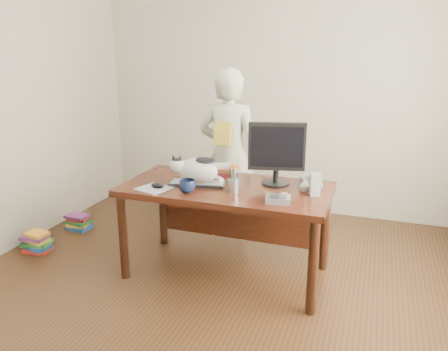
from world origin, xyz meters
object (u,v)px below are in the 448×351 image
Objects in this scene: book_stack at (223,171)px; person at (229,156)px; monitor at (277,150)px; baseball at (305,187)px; book_pile_a at (37,242)px; mouse at (158,185)px; coffee_mug at (187,186)px; speaker at (315,184)px; pen_cup at (233,185)px; phone at (278,199)px; keyboard at (198,183)px; calculator at (312,181)px; book_pile_b at (78,222)px; cat at (196,169)px; desk at (229,201)px.

book_stack is 0.18× the size of person.
baseball is at bearing -34.35° from monitor.
mouse is at bearing -1.18° from book_pile_a.
coffee_mug reaches higher than mouse.
speaker is at bearing -36.45° from monitor.
pen_cup is at bearing 111.07° from person.
phone reaches higher than book_pile_a.
speaker is (0.32, -0.14, -0.20)m from monitor.
calculator is (0.84, 0.30, 0.02)m from keyboard.
book_pile_b is (0.03, 0.55, -0.02)m from book_pile_a.
monitor is 1.91× the size of book_pile_b.
calculator is at bearing 9.32° from cat.
cat is 0.20m from coffee_mug.
baseball is (0.82, 0.30, -0.01)m from coffee_mug.
mouse is at bearing -142.11° from book_stack.
baseball is (0.83, 0.11, -0.09)m from cat.
speaker reaches higher than keyboard.
book_pile_a is (-1.53, -0.91, -0.72)m from person.
cat is at bearing 156.59° from phone.
cat is at bearing -172.43° from baseball.
monitor is 1.83× the size of book_pile_a.
book_stack is at bearing 60.33° from cat.
desk is 0.58m from phone.
calculator is at bearing -2.20° from book_pile_b.
book_stack reaches higher than mouse.
cat is 0.91m from speaker.
pen_cup is at bearing -64.01° from desk.
calculator reaches higher than keyboard.
mouse is (-0.47, -0.30, 0.17)m from desk.
cat reaches higher than book_pile_a.
cat reaches higher than book_stack.
desk is 0.70m from person.
pen_cup is (0.32, -0.08, 0.05)m from keyboard.
speaker is at bearing 5.18° from book_pile_a.
coffee_mug is at bearing -1.19° from book_pile_a.
mouse is 0.42× the size of book_stack.
person is at bearing 78.52° from cat.
book_pile_b is (-1.72, 0.27, -0.53)m from desk.
phone is at bearing -125.21° from calculator.
mouse is at bearing -154.22° from keyboard.
monitor is 1.70× the size of book_stack.
monitor is 0.73m from coffee_mug.
book_pile_a is (-2.37, -0.46, -0.69)m from calculator.
desk is 6.20× the size of book_pile_b.
coffee_mug is (-0.22, -0.31, 0.20)m from desk.
pen_cup reaches higher than book_pile_a.
person reaches higher than baseball.
baseball is 2.44m from book_pile_b.
book_pile_a is at bearing 30.82° from person.
pen_cup is (-0.25, -0.28, -0.22)m from monitor.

